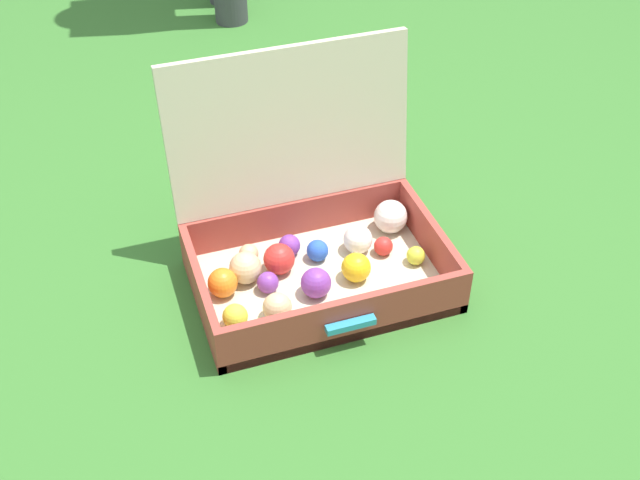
{
  "coord_description": "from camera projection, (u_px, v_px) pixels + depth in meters",
  "views": [
    {
      "loc": [
        -0.44,
        -1.32,
        1.3
      ],
      "look_at": [
        0.01,
        -0.03,
        0.14
      ],
      "focal_mm": 45.03,
      "sensor_mm": 36.0,
      "label": 1
    }
  ],
  "objects": [
    {
      "name": "open_suitcase",
      "position": [
        310.0,
        236.0,
        1.86
      ],
      "size": [
        0.58,
        0.46,
        0.5
      ],
      "color": "beige",
      "rests_on": "ground"
    },
    {
      "name": "ground_plane",
      "position": [
        314.0,
        279.0,
        1.9
      ],
      "size": [
        16.0,
        16.0,
        0.0
      ],
      "primitive_type": "plane",
      "color": "#336B28"
    }
  ]
}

